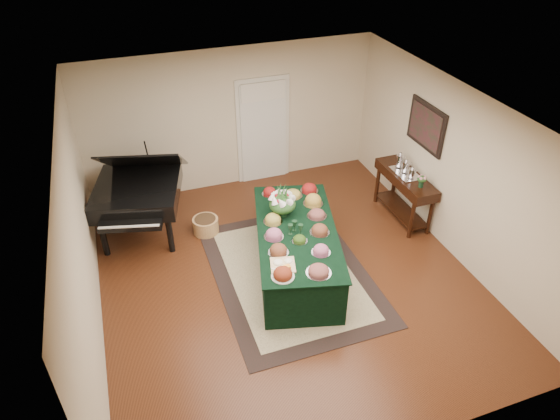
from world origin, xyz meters
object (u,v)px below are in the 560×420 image
object	(u,v)px
floral_centerpiece	(282,201)
mahogany_sideboard	(405,184)
grand_piano	(138,191)
buffet_table	(296,250)

from	to	relation	value
floral_centerpiece	mahogany_sideboard	size ratio (longest dim) A/B	0.30
floral_centerpiece	mahogany_sideboard	distance (m)	2.43
grand_piano	mahogany_sideboard	xyz separation A→B (m)	(4.42, -1.06, -0.15)
buffet_table	mahogany_sideboard	bearing A→B (deg)	17.82
floral_centerpiece	mahogany_sideboard	xyz separation A→B (m)	(2.38, 0.31, -0.37)
buffet_table	grand_piano	bearing A→B (deg)	139.48
buffet_table	floral_centerpiece	size ratio (longest dim) A/B	6.34
floral_centerpiece	grand_piano	distance (m)	2.47
mahogany_sideboard	floral_centerpiece	bearing A→B (deg)	-172.52
floral_centerpiece	mahogany_sideboard	world-z (taller)	floral_centerpiece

